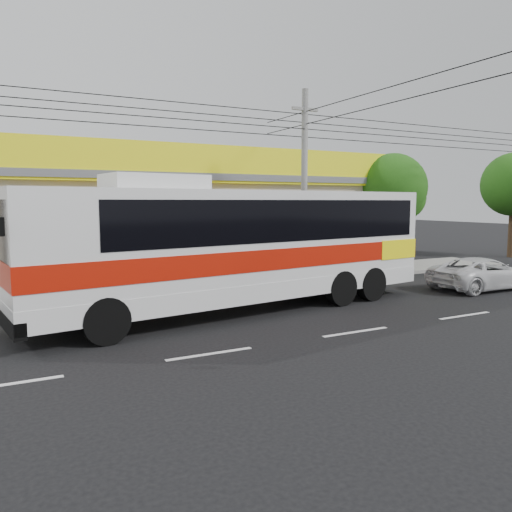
# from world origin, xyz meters

# --- Properties ---
(ground) EXTENTS (120.00, 120.00, 0.00)m
(ground) POSITION_xyz_m (0.00, 0.00, 0.00)
(ground) COLOR black
(ground) RESTS_ON ground
(sidewalk) EXTENTS (30.00, 3.20, 0.15)m
(sidewalk) POSITION_xyz_m (0.00, 6.00, 0.07)
(sidewalk) COLOR gray
(sidewalk) RESTS_ON ground
(lane_markings) EXTENTS (50.00, 0.12, 0.01)m
(lane_markings) POSITION_xyz_m (0.00, -2.50, 0.00)
(lane_markings) COLOR silver
(lane_markings) RESTS_ON ground
(storefront_building) EXTENTS (22.60, 9.20, 5.70)m
(storefront_building) POSITION_xyz_m (-0.01, 11.54, 2.30)
(storefront_building) COLOR #A99D88
(storefront_building) RESTS_ON ground
(coach_bus) EXTENTS (13.30, 4.51, 4.02)m
(coach_bus) POSITION_xyz_m (-1.31, 1.16, 2.15)
(coach_bus) COLOR silver
(coach_bus) RESTS_ON ground
(motorbike_red) EXTENTS (1.70, 0.92, 0.85)m
(motorbike_red) POSITION_xyz_m (-3.69, 5.58, 0.57)
(motorbike_red) COLOR maroon
(motorbike_red) RESTS_ON sidewalk
(white_car) EXTENTS (4.37, 2.08, 1.21)m
(white_car) POSITION_xyz_m (8.27, 0.28, 0.60)
(white_car) COLOR silver
(white_car) RESTS_ON ground
(utility_pole) EXTENTS (34.00, 14.00, 7.60)m
(utility_pole) POSITION_xyz_m (2.73, 4.20, 6.27)
(utility_pole) COLOR slate
(utility_pole) RESTS_ON ground
(tree_near) EXTENTS (3.48, 3.48, 5.77)m
(tree_near) POSITION_xyz_m (10.22, 7.25, 3.90)
(tree_near) COLOR #322314
(tree_near) RESTS_ON ground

